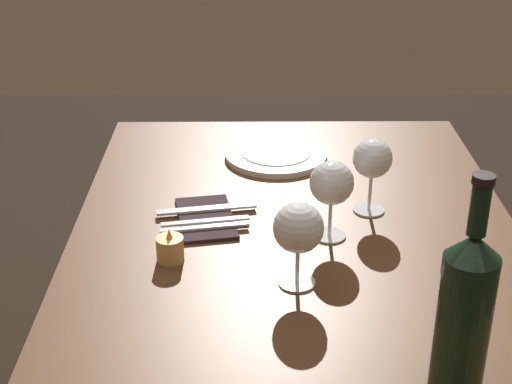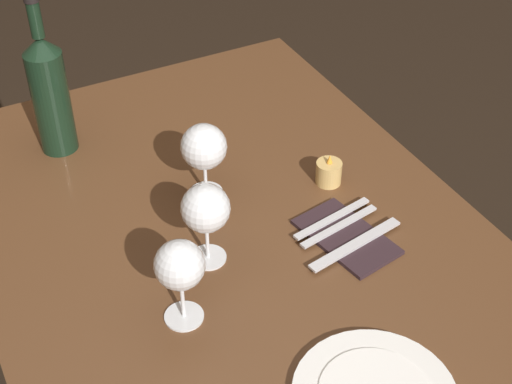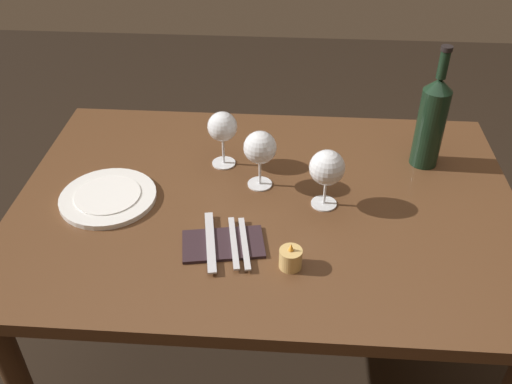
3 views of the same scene
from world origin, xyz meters
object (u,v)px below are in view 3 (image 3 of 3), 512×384
(wine_glass_centre, at_px, (327,169))
(folded_napkin, at_px, (223,244))
(votive_candle, at_px, (291,259))
(table_knife, at_px, (210,241))
(dinner_plate, at_px, (108,197))
(wine_glass_left, at_px, (260,149))
(fork_inner, at_px, (234,242))
(wine_bottle, at_px, (432,120))
(fork_outer, at_px, (244,243))
(wine_glass_right, at_px, (222,128))

(wine_glass_centre, xyz_separation_m, folded_napkin, (0.24, 0.17, -0.11))
(votive_candle, bearing_deg, table_knife, -17.25)
(wine_glass_centre, height_order, dinner_plate, wine_glass_centre)
(wine_glass_centre, bearing_deg, dinner_plate, 2.03)
(folded_napkin, bearing_deg, table_knife, 0.00)
(wine_glass_left, relative_size, folded_napkin, 0.78)
(wine_glass_left, height_order, dinner_plate, wine_glass_left)
(wine_glass_centre, relative_size, fork_inner, 0.88)
(wine_bottle, xyz_separation_m, folded_napkin, (0.53, 0.39, -0.13))
(wine_bottle, bearing_deg, fork_outer, 39.08)
(fork_outer, distance_m, table_knife, 0.08)
(wine_glass_centre, distance_m, fork_outer, 0.28)
(wine_glass_centre, xyz_separation_m, votive_candle, (0.08, 0.23, -0.09))
(wine_glass_right, xyz_separation_m, votive_candle, (-0.20, 0.40, -0.09))
(votive_candle, xyz_separation_m, folded_napkin, (0.16, -0.06, -0.02))
(wine_glass_centre, distance_m, dinner_plate, 0.57)
(wine_glass_right, bearing_deg, votive_candle, 116.16)
(wine_glass_right, relative_size, table_knife, 0.77)
(wine_glass_right, relative_size, fork_outer, 0.90)
(dinner_plate, bearing_deg, wine_glass_left, -166.48)
(table_knife, bearing_deg, dinner_plate, -28.20)
(wine_glass_centre, bearing_deg, fork_inner, 39.07)
(votive_candle, bearing_deg, wine_glass_centre, -109.28)
(folded_napkin, relative_size, fork_inner, 1.15)
(wine_glass_left, bearing_deg, votive_candle, 106.05)
(fork_outer, bearing_deg, wine_glass_right, -75.53)
(wine_bottle, bearing_deg, votive_candle, 50.45)
(wine_bottle, xyz_separation_m, votive_candle, (0.37, 0.44, -0.11))
(wine_bottle, bearing_deg, wine_glass_centre, 36.54)
(votive_candle, relative_size, dinner_plate, 0.27)
(wine_glass_centre, bearing_deg, wine_bottle, -143.46)
(dinner_plate, bearing_deg, wine_glass_right, -146.28)
(folded_napkin, bearing_deg, votive_candle, 159.73)
(votive_candle, height_order, table_knife, votive_candle)
(wine_glass_left, height_order, folded_napkin, wine_glass_left)
(wine_bottle, distance_m, table_knife, 0.69)
(wine_glass_left, relative_size, fork_outer, 0.90)
(wine_bottle, bearing_deg, dinner_plate, 15.35)
(wine_glass_centre, xyz_separation_m, fork_outer, (0.19, 0.17, -0.10))
(folded_napkin, height_order, fork_inner, fork_inner)
(wine_glass_left, xyz_separation_m, wine_bottle, (-0.46, -0.14, 0.02))
(wine_glass_centre, distance_m, folded_napkin, 0.31)
(wine_glass_left, relative_size, table_knife, 0.77)
(votive_candle, distance_m, dinner_plate, 0.52)
(dinner_plate, height_order, fork_inner, dinner_plate)
(dinner_plate, relative_size, table_knife, 1.18)
(table_knife, bearing_deg, wine_glass_centre, -147.13)
(wine_glass_left, distance_m, wine_glass_right, 0.14)
(votive_candle, bearing_deg, folded_napkin, -20.27)
(table_knife, bearing_deg, fork_inner, 180.00)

